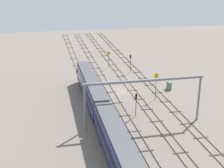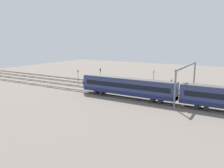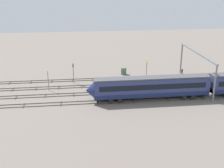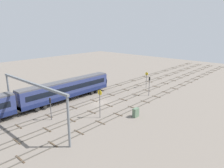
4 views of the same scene
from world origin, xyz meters
TOP-DOWN VIEW (x-y plane):
  - ground_plane at (0.00, 0.00)m, footprint 155.89×155.89m
  - track_near_foreground at (0.00, -7.23)m, footprint 139.89×2.40m
  - track_second_near at (-0.00, -2.41)m, footprint 139.89×2.40m
  - track_middle at (-0.00, 2.41)m, footprint 139.89×2.40m
  - track_with_train at (-0.00, 7.23)m, footprint 139.89×2.40m
  - train at (-28.14, 7.23)m, footprint 75.20×3.24m
  - overhead_gantry at (-16.17, 0.19)m, footprint 0.40×20.30m
  - speed_sign_near_foreground at (17.72, -0.78)m, footprint 0.14×0.92m
  - speed_sign_mid_trackside at (-5.89, -5.61)m, footprint 0.14×1.02m
  - signal_light_trackside_approach at (12.12, -5.25)m, footprint 0.31×0.32m
  - signal_light_trackside_departure at (-12.74, 0.51)m, footprint 0.31×0.32m
  - relay_cabinet at (-0.97, -10.52)m, footprint 1.35×0.72m

SIDE VIEW (x-z plane):
  - ground_plane at x=0.00m, z-range 0.00..0.00m
  - track_near_foreground at x=0.00m, z-range -0.01..0.15m
  - track_second_near at x=0.00m, z-range -0.01..0.15m
  - track_middle at x=0.00m, z-range -0.01..0.15m
  - track_with_train at x=0.00m, z-range -0.01..0.15m
  - relay_cabinet at x=-0.97m, z-range 0.00..1.75m
  - train at x=-28.14m, z-range 0.26..5.06m
  - signal_light_trackside_departure at x=-12.74m, z-range 0.68..5.01m
  - speed_sign_near_foreground at x=17.72m, z-range 0.72..5.34m
  - signal_light_trackside_approach at x=12.12m, z-range 0.74..5.62m
  - speed_sign_mid_trackside at x=-5.89m, z-range 0.89..6.46m
  - overhead_gantry at x=-16.17m, z-range 2.20..10.28m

